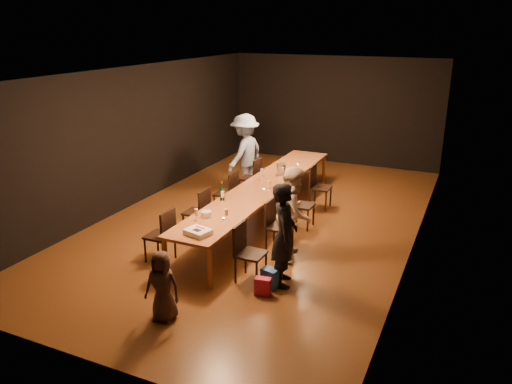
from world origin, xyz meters
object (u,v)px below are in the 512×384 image
at_px(chair_right_3, 321,187).
at_px(chair_left_2, 226,193).
at_px(chair_right_0, 251,253).
at_px(table, 263,188).
at_px(woman_tan, 294,213).
at_px(plate_stack, 206,214).
at_px(chair_right_2, 302,205).
at_px(chair_left_0, 159,235).
at_px(man_blue, 245,153).
at_px(ice_bucket, 281,169).
at_px(champagne_bottle, 222,191).
at_px(woman_birthday, 284,235).
at_px(chair_left_1, 196,212).
at_px(child, 162,286).
at_px(birthday_cake, 198,232).
at_px(chair_left_3, 250,178).
at_px(chair_right_1, 280,226).

height_order(chair_right_3, chair_left_2, same).
bearing_deg(chair_right_0, table, -160.50).
bearing_deg(woman_tan, plate_stack, 106.47).
bearing_deg(table, woman_tan, -48.63).
xyz_separation_m(chair_right_2, chair_left_0, (-1.70, -2.40, 0.00)).
bearing_deg(chair_right_2, man_blue, -128.08).
xyz_separation_m(chair_right_2, ice_bucket, (-0.80, 0.87, 0.40)).
xyz_separation_m(man_blue, ice_bucket, (1.20, -0.70, -0.06)).
bearing_deg(chair_left_0, champagne_bottle, -22.03).
bearing_deg(woman_tan, woman_birthday, -178.45).
distance_m(chair_left_0, chair_left_1, 1.20).
bearing_deg(child, plate_stack, 92.27).
bearing_deg(ice_bucket, chair_right_3, 22.27).
height_order(table, chair_right_3, chair_right_3).
height_order(chair_left_0, man_blue, man_blue).
bearing_deg(woman_birthday, birthday_cake, 85.90).
distance_m(table, chair_left_3, 1.49).
bearing_deg(chair_left_3, chair_left_0, -180.00).
distance_m(chair_left_0, chair_left_3, 3.60).
xyz_separation_m(chair_right_0, chair_left_3, (-1.70, 3.60, 0.00)).
distance_m(table, chair_left_1, 1.49).
bearing_deg(chair_right_0, chair_right_2, 180.00).
distance_m(child, birthday_cake, 1.24).
bearing_deg(woman_birthday, ice_bucket, 1.36).
relative_size(woman_birthday, birthday_cake, 3.81).
bearing_deg(chair_left_0, woman_tan, -61.32).
bearing_deg(birthday_cake, woman_birthday, 30.37).
bearing_deg(chair_left_0, chair_left_3, 0.00).
xyz_separation_m(chair_left_3, champagne_bottle, (0.52, -2.32, 0.47)).
bearing_deg(chair_right_1, champagne_bottle, -93.96).
relative_size(man_blue, birthday_cake, 4.31).
bearing_deg(chair_right_1, chair_left_1, -90.00).
bearing_deg(chair_left_3, woman_birthday, -147.62).
height_order(chair_right_3, woman_tan, woman_tan).
distance_m(woman_birthday, plate_stack, 1.56).
height_order(chair_right_1, man_blue, man_blue).
distance_m(table, birthday_cake, 2.67).
bearing_deg(chair_left_1, chair_right_0, -125.22).
relative_size(chair_right_3, plate_stack, 5.14).
xyz_separation_m(chair_right_1, woman_tan, (0.30, -0.11, 0.34)).
xyz_separation_m(table, chair_left_1, (-0.85, -1.20, -0.24)).
relative_size(table, chair_left_1, 6.45).
distance_m(chair_right_1, man_blue, 3.45).
distance_m(chair_right_3, birthday_cake, 3.96).
bearing_deg(chair_right_2, birthday_cake, -16.21).
distance_m(chair_right_1, chair_right_3, 2.40).
height_order(chair_left_1, ice_bucket, ice_bucket).
relative_size(man_blue, ice_bucket, 8.10).
xyz_separation_m(man_blue, birthday_cake, (1.22, -4.23, -0.13)).
xyz_separation_m(table, chair_right_0, (0.85, -2.40, -0.24)).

